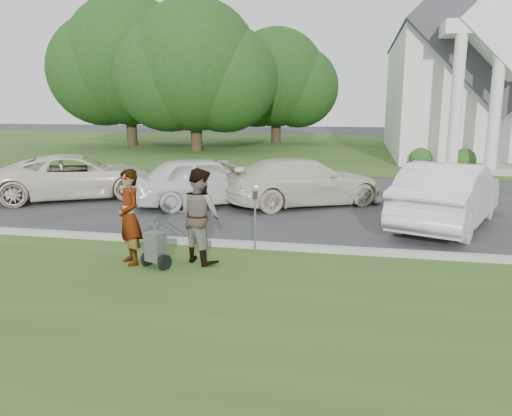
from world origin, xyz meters
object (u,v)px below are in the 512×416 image
(car_b, at_px, (204,181))
(car_a, at_px, (78,177))
(tree_far, at_px, (128,67))
(tree_back, at_px, (276,82))
(parking_meter_near, at_px, (255,213))
(person_right, at_px, (200,216))
(tree_left, at_px, (195,72))
(car_c, at_px, (304,182))
(car_d, at_px, (448,194))
(person_left, at_px, (129,218))
(church, at_px, (474,55))
(striping_cart, at_px, (156,248))

(car_b, bearing_deg, car_a, 54.10)
(tree_far, xyz_separation_m, tree_back, (10.00, 5.00, -0.97))
(parking_meter_near, bearing_deg, person_right, -136.94)
(tree_left, height_order, car_c, tree_left)
(car_a, xyz_separation_m, car_d, (11.38, -1.60, 0.10))
(person_left, distance_m, car_b, 5.88)
(tree_left, relative_size, person_left, 5.70)
(tree_left, bearing_deg, person_left, -74.84)
(tree_far, distance_m, person_right, 29.30)
(person_right, height_order, car_a, person_right)
(car_c, bearing_deg, church, -55.88)
(church, bearing_deg, tree_back, 152.15)
(car_b, xyz_separation_m, car_c, (3.00, 0.69, -0.04))
(striping_cart, xyz_separation_m, car_d, (6.00, 4.68, 0.41))
(person_left, distance_m, car_c, 7.08)
(tree_back, relative_size, striping_cart, 8.69)
(church, bearing_deg, parking_meter_near, -110.58)
(tree_back, xyz_separation_m, person_left, (2.22, -30.95, -3.79))
(tree_back, xyz_separation_m, car_a, (-2.57, -24.81, -4.00))
(tree_far, xyz_separation_m, car_c, (14.89, -19.40, -4.96))
(car_b, bearing_deg, tree_left, -13.30)
(car_d, bearing_deg, tree_back, -50.01)
(person_right, xyz_separation_m, car_a, (-6.09, 5.75, -0.21))
(car_d, bearing_deg, church, -80.60)
(striping_cart, distance_m, car_d, 7.63)
(tree_left, distance_m, person_left, 24.15)
(person_left, bearing_deg, tree_left, 149.73)
(tree_left, distance_m, car_d, 22.83)
(person_right, height_order, parking_meter_near, person_right)
(car_a, height_order, car_d, car_d)
(person_right, bearing_deg, tree_left, -38.88)
(person_left, xyz_separation_m, car_a, (-4.79, 6.15, -0.21))
(car_a, distance_m, car_d, 11.49)
(tree_back, bearing_deg, person_right, -83.44)
(tree_left, xyz_separation_m, car_d, (12.81, -18.41, -4.28))
(tree_left, relative_size, tree_back, 1.11)
(tree_far, bearing_deg, parking_meter_near, -59.67)
(tree_left, height_order, car_b, tree_left)
(tree_far, distance_m, car_c, 24.96)
(tree_back, height_order, parking_meter_near, tree_back)
(church, bearing_deg, car_a, -130.99)
(parking_meter_near, bearing_deg, tree_left, 111.27)
(church, relative_size, person_right, 12.87)
(car_a, height_order, car_c, car_c)
(car_b, xyz_separation_m, car_d, (6.91, -1.32, 0.06))
(tree_back, height_order, car_d, tree_back)
(person_left, bearing_deg, parking_meter_near, 74.18)
(tree_back, distance_m, person_left, 31.26)
(person_right, bearing_deg, car_c, -69.90)
(tree_far, bearing_deg, church, -4.66)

